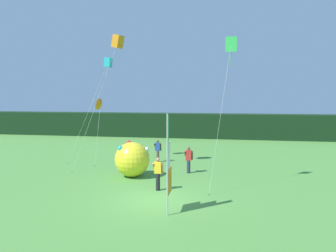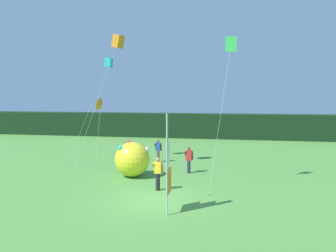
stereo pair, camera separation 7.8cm
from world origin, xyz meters
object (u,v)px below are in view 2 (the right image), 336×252
Objects in this scene: banner_flag at (168,166)px; person_near_banner at (158,173)px; kite_green_diamond_1 at (230,53)px; inflatable_balloon at (132,159)px; kite_cyan_box_3 at (108,63)px; person_mid_field at (158,150)px; person_far_left at (189,159)px; kite_orange_box_2 at (118,42)px; kite_orange_delta_0 at (101,105)px.

banner_flag is 2.44× the size of person_near_banner.
banner_flag is 0.53× the size of kite_green_diamond_1.
banner_flag is 6.52m from inflatable_balloon.
banner_flag is at bearing -58.17° from kite_cyan_box_3.
person_mid_field is 0.99× the size of person_far_left.
kite_orange_box_2 is at bearing 172.37° from person_far_left.
kite_green_diamond_1 reaches higher than kite_orange_delta_0.
person_mid_field is 8.09m from kite_orange_box_2.
kite_orange_box_2 reaches higher than kite_orange_delta_0.
person_near_banner is 0.19× the size of kite_orange_box_2.
person_mid_field is 0.22× the size of kite_cyan_box_3.
kite_orange_delta_0 reaches higher than person_mid_field.
banner_flag reaches higher than person_mid_field.
kite_cyan_box_3 is at bearing 123.73° from kite_orange_box_2.
person_near_banner is 0.22× the size of kite_cyan_box_3.
kite_orange_box_2 is 2.96m from kite_cyan_box_3.
banner_flag reaches higher than inflatable_balloon.
kite_green_diamond_1 is at bearing -25.56° from kite_orange_box_2.
kite_orange_delta_0 is (-4.21, -0.34, 3.29)m from person_mid_field.
kite_orange_box_2 is at bearing 127.80° from person_near_banner.
kite_green_diamond_1 is at bearing -12.98° from inflatable_balloon.
kite_cyan_box_3 reaches higher than person_near_banner.
person_far_left is 3.55m from inflatable_balloon.
kite_orange_delta_0 is 0.59× the size of kite_green_diamond_1.
person_far_left is (2.60, -2.98, 0.01)m from person_mid_field.
kite_green_diamond_1 is 0.89× the size of kite_orange_box_2.
person_far_left is (1.13, 4.01, -0.02)m from person_near_banner.
banner_flag reaches higher than person_far_left.
banner_flag is at bearing -70.57° from person_near_banner.
kite_green_diamond_1 is at bearing -49.21° from person_far_left.
kite_orange_delta_0 reaches higher than inflatable_balloon.
kite_orange_delta_0 is at bearing 149.52° from kite_green_diamond_1.
banner_flag is 0.55× the size of kite_cyan_box_3.
banner_flag is at bearing -119.49° from kite_green_diamond_1.
kite_green_diamond_1 reaches higher than banner_flag.
kite_green_diamond_1 is (2.40, -2.78, 6.13)m from person_far_left.
kite_orange_box_2 is (-2.14, -2.35, 7.44)m from person_mid_field.
kite_orange_box_2 is 1.16× the size of kite_cyan_box_3.
kite_orange_delta_0 is at bearing -175.32° from person_mid_field.
kite_cyan_box_3 reaches higher than kite_orange_delta_0.
kite_orange_box_2 reaches higher than banner_flag.
kite_orange_box_2 is at bearing -132.35° from person_mid_field.
kite_cyan_box_3 is at bearing 146.68° from kite_green_diamond_1.
banner_flag is 1.93× the size of inflatable_balloon.
banner_flag is 7.18m from person_far_left.
person_far_left is at bearing -7.63° from kite_orange_box_2.
kite_green_diamond_1 is 1.04× the size of kite_cyan_box_3.
kite_orange_delta_0 is (-5.67, 6.65, 3.26)m from person_near_banner.
kite_orange_delta_0 is 5.05m from kite_orange_box_2.
person_far_left is at bearing 74.21° from person_near_banner.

